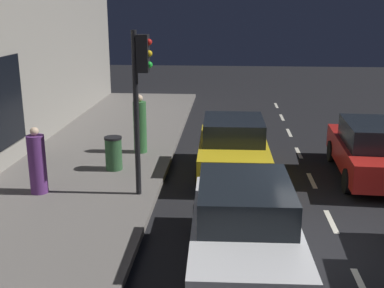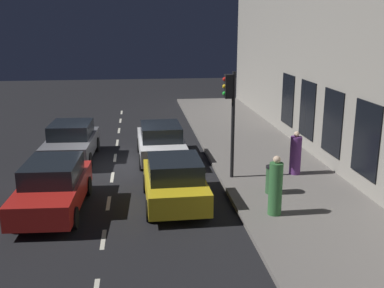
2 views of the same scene
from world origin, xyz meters
The scene contains 10 objects.
ground_plane centered at (0.00, 0.00, 0.00)m, with size 60.00×60.00×0.00m, color black.
sidewalk centered at (6.25, 0.00, 0.07)m, with size 4.50×32.00×0.15m.
lane_centre_line centered at (0.00, -1.00, 0.00)m, with size 0.12×27.20×0.01m.
traffic_light centered at (4.33, -1.94, 2.89)m, with size 0.47×0.32×3.90m.
parked_car_0 centered at (-1.65, -3.98, 0.79)m, with size 2.06×4.36×1.58m.
parked_car_1 centered at (1.98, 1.07, 0.79)m, with size 2.02×4.21×1.58m.
parked_car_2 centered at (2.15, -3.96, 0.79)m, with size 2.00×3.84×1.58m.
pedestrian_0 centered at (5.02, -5.43, 0.99)m, with size 0.43×0.43×1.82m.
pedestrian_1 centered at (6.89, -1.85, 0.90)m, with size 0.45×0.45×1.65m.
trash_bin centered at (5.47, -3.71, 0.62)m, with size 0.49×0.49×0.94m.
Camera 1 is at (2.33, 8.95, 4.54)m, focal length 45.21 mm.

